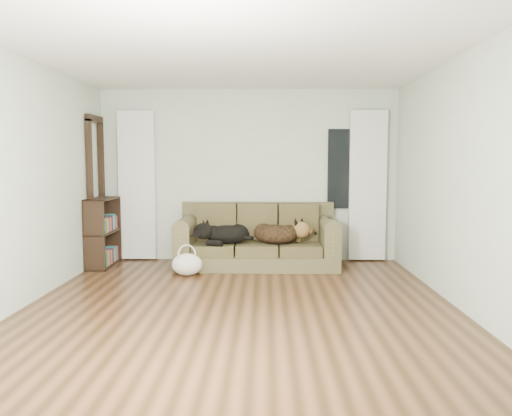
{
  "coord_description": "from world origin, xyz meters",
  "views": [
    {
      "loc": [
        0.27,
        -5.13,
        1.5
      ],
      "look_at": [
        0.13,
        1.6,
        0.88
      ],
      "focal_mm": 35.0,
      "sensor_mm": 36.0,
      "label": 1
    }
  ],
  "objects_px": {
    "sofa": "(257,236)",
    "tote_bag": "(187,264)",
    "dog_black_lab": "(225,234)",
    "bookshelf": "(103,232)",
    "dog_shepherd": "(278,234)"
  },
  "relations": [
    {
      "from": "dog_shepherd",
      "to": "dog_black_lab",
      "type": "bearing_deg",
      "value": 27.59
    },
    {
      "from": "tote_bag",
      "to": "bookshelf",
      "type": "distance_m",
      "value": 1.48
    },
    {
      "from": "dog_black_lab",
      "to": "bookshelf",
      "type": "bearing_deg",
      "value": 173.46
    },
    {
      "from": "dog_black_lab",
      "to": "bookshelf",
      "type": "relative_size",
      "value": 0.65
    },
    {
      "from": "sofa",
      "to": "tote_bag",
      "type": "xyz_separation_m",
      "value": [
        -0.92,
        -0.6,
        -0.29
      ]
    },
    {
      "from": "tote_bag",
      "to": "dog_black_lab",
      "type": "bearing_deg",
      "value": 47.44
    },
    {
      "from": "dog_shepherd",
      "to": "bookshelf",
      "type": "xyz_separation_m",
      "value": [
        -2.53,
        0.06,
        0.01
      ]
    },
    {
      "from": "dog_shepherd",
      "to": "tote_bag",
      "type": "bearing_deg",
      "value": 48.73
    },
    {
      "from": "bookshelf",
      "to": "dog_shepherd",
      "type": "bearing_deg",
      "value": -3.14
    },
    {
      "from": "dog_black_lab",
      "to": "sofa",
      "type": "bearing_deg",
      "value": 8.91
    },
    {
      "from": "dog_shepherd",
      "to": "tote_bag",
      "type": "distance_m",
      "value": 1.37
    },
    {
      "from": "bookshelf",
      "to": "dog_black_lab",
      "type": "bearing_deg",
      "value": -4.76
    },
    {
      "from": "sofa",
      "to": "dog_shepherd",
      "type": "bearing_deg",
      "value": -13.24
    },
    {
      "from": "tote_bag",
      "to": "sofa",
      "type": "bearing_deg",
      "value": 33.16
    },
    {
      "from": "dog_black_lab",
      "to": "tote_bag",
      "type": "height_order",
      "value": "dog_black_lab"
    }
  ]
}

